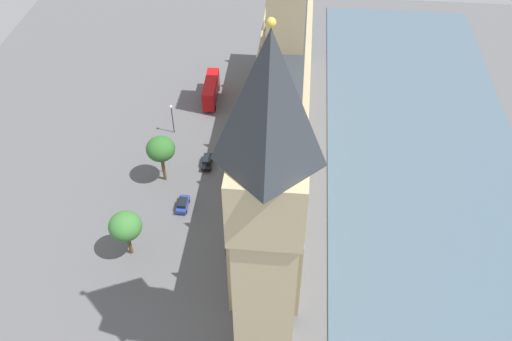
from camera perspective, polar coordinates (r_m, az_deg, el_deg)
name	(u,v)px	position (r m, az deg, el deg)	size (l,w,h in m)	color
ground_plane	(268,157)	(105.16, 1.25, 1.45)	(139.05, 139.05, 0.00)	#565659
river_thames	(426,166)	(107.91, 17.38, 0.45)	(37.25, 125.15, 0.25)	#475B6B
parliament_building	(280,113)	(100.19, 2.54, 6.03)	(10.25, 69.05, 34.37)	tan
clock_tower	(267,227)	(58.38, 1.13, -5.90)	(8.17, 8.17, 50.17)	tan
double_decker_bus_kerbside	(211,90)	(118.57, -4.73, 8.43)	(2.92, 10.58, 4.75)	#B20C0F
car_black_under_trees	(207,161)	(103.23, -5.12, 0.96)	(1.94, 4.50, 1.74)	black
car_blue_trailing	(183,204)	(95.80, -7.66, -3.50)	(1.85, 4.02, 1.74)	navy
pedestrian_leading	(248,131)	(110.04, -0.89, 4.16)	(0.56, 0.64, 1.52)	#336B60
pedestrian_midblock	(256,78)	(125.29, 0.05, 9.64)	(0.61, 0.51, 1.58)	#336B60
pedestrian_far_end	(226,251)	(88.52, -3.11, -8.44)	(0.46, 0.57, 1.56)	black
plane_tree_by_river_gate	(125,226)	(86.60, -13.50, -5.71)	(5.16, 5.16, 8.63)	brown
plane_tree_opposite_hall	(161,149)	(97.15, -9.93, 2.22)	(5.13, 5.13, 9.54)	brown
street_lamp_corner	(160,155)	(100.75, -9.99, 1.64)	(0.56, 0.56, 5.99)	black
street_lamp_near_tower	(172,114)	(109.24, -8.78, 5.87)	(0.56, 0.56, 6.65)	black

